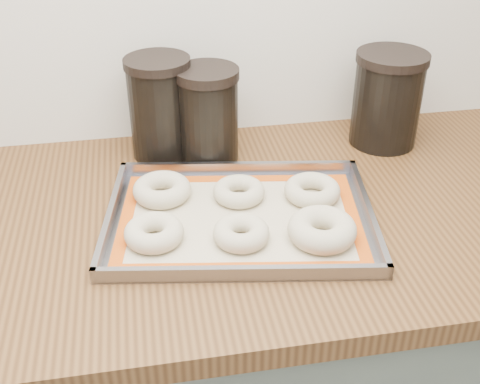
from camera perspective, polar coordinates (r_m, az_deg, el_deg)
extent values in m
cube|color=slate|center=(1.43, 6.34, -16.75)|extent=(3.00, 0.65, 0.86)
cube|color=brown|center=(1.13, 7.68, -1.64)|extent=(3.06, 0.68, 0.04)
cube|color=gray|center=(1.06, 0.00, -2.66)|extent=(0.51, 0.40, 0.00)
cube|color=gray|center=(1.18, -0.15, 2.28)|extent=(0.46, 0.08, 0.02)
cube|color=gray|center=(0.92, 0.19, -7.73)|extent=(0.46, 0.08, 0.02)
cube|color=gray|center=(1.07, -12.15, -2.19)|extent=(0.06, 0.33, 0.02)
cube|color=gray|center=(1.08, 12.07, -1.92)|extent=(0.06, 0.33, 0.02)
cube|color=#C6B793|center=(1.05, 0.00, -2.54)|extent=(0.46, 0.35, 0.00)
cube|color=#C54A0D|center=(1.17, -0.13, 1.28)|extent=(0.42, 0.09, 0.00)
cube|color=#C54A0D|center=(0.95, 0.16, -7.11)|extent=(0.42, 0.09, 0.00)
cube|color=#C54A0D|center=(1.07, -10.73, -2.56)|extent=(0.06, 0.25, 0.00)
cube|color=#C54A0D|center=(1.08, 10.67, -2.32)|extent=(0.06, 0.25, 0.00)
torus|color=beige|center=(1.00, -8.16, -3.83)|extent=(0.13, 0.13, 0.03)
torus|color=beige|center=(0.99, 0.12, -3.90)|extent=(0.12, 0.12, 0.03)
torus|color=beige|center=(1.00, 7.79, -3.54)|extent=(0.12, 0.12, 0.04)
torus|color=beige|center=(1.11, -7.41, 0.22)|extent=(0.14, 0.14, 0.03)
torus|color=beige|center=(1.10, -0.10, 0.05)|extent=(0.10, 0.10, 0.03)
torus|color=beige|center=(1.11, 6.86, 0.16)|extent=(0.13, 0.13, 0.03)
cylinder|color=black|center=(1.23, -7.54, 7.53)|extent=(0.12, 0.12, 0.19)
cylinder|color=black|center=(1.19, -7.90, 12.06)|extent=(0.13, 0.13, 0.02)
cylinder|color=black|center=(1.21, -3.04, 6.86)|extent=(0.12, 0.12, 0.17)
cylinder|color=black|center=(1.17, -3.18, 11.13)|extent=(0.13, 0.13, 0.02)
cylinder|color=black|center=(1.31, 13.73, 8.18)|extent=(0.14, 0.14, 0.18)
cylinder|color=black|center=(1.28, 14.31, 12.25)|extent=(0.15, 0.15, 0.02)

